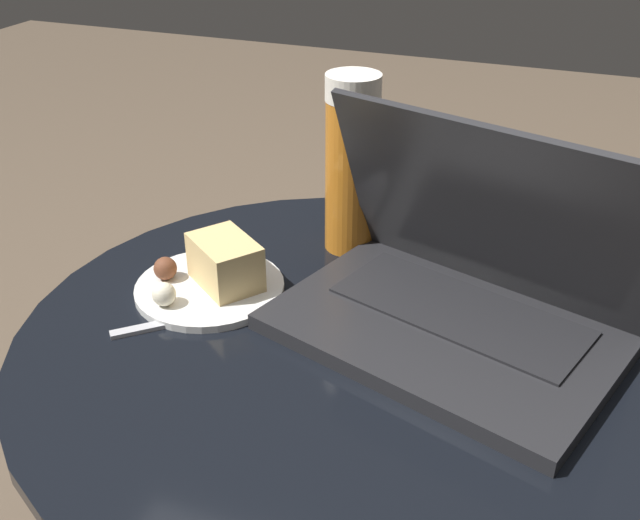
# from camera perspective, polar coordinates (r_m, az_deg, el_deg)

# --- Properties ---
(table) EXTENTS (0.69, 0.69, 0.48)m
(table) POSITION_cam_1_polar(r_m,az_deg,el_deg) (0.89, 1.18, -11.87)
(table) COLOR #515156
(table) RESTS_ON ground_plane
(laptop) EXTENTS (0.40, 0.33, 0.23)m
(laptop) POSITION_cam_1_polar(r_m,az_deg,el_deg) (0.80, 10.45, -2.37)
(laptop) COLOR #232326
(laptop) RESTS_ON table
(beer_glass) EXTENTS (0.07, 0.07, 0.23)m
(beer_glass) POSITION_cam_1_polar(r_m,az_deg,el_deg) (0.93, 2.43, 7.27)
(beer_glass) COLOR #C6701E
(beer_glass) RESTS_ON table
(snack_plate) EXTENTS (0.18, 0.18, 0.06)m
(snack_plate) POSITION_cam_1_polar(r_m,az_deg,el_deg) (0.88, -8.07, -1.15)
(snack_plate) COLOR silver
(snack_plate) RESTS_ON table
(fork) EXTENTS (0.14, 0.13, 0.01)m
(fork) POSITION_cam_1_polar(r_m,az_deg,el_deg) (0.84, -9.01, -4.26)
(fork) COLOR #B2B2B7
(fork) RESTS_ON table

